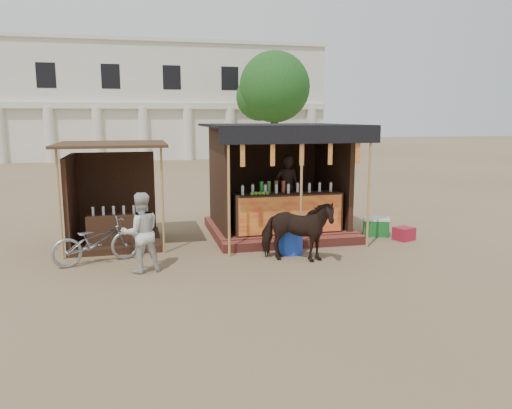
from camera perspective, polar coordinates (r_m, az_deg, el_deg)
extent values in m
plane|color=#846B4C|center=(9.47, 2.25, -8.21)|extent=(120.00, 120.00, 0.00)
cube|color=brown|center=(12.95, 2.38, -2.72)|extent=(3.40, 2.80, 0.22)
cube|color=brown|center=(11.51, 4.46, -4.41)|extent=(3.40, 0.35, 0.20)
cube|color=#341E13|center=(11.94, 3.63, -0.95)|extent=(2.60, 0.55, 0.95)
cube|color=red|center=(11.68, 4.03, -1.21)|extent=(2.50, 0.02, 0.88)
cube|color=#341E13|center=(13.93, 1.03, 3.85)|extent=(3.00, 0.12, 2.50)
cube|color=#341E13|center=(12.41, -4.27, 3.07)|extent=(0.12, 2.50, 2.50)
cube|color=#341E13|center=(13.21, 8.71, 3.40)|extent=(0.12, 2.50, 2.50)
cube|color=black|center=(12.45, 2.72, 9.02)|extent=(3.60, 3.60, 0.06)
cube|color=black|center=(10.75, 5.34, 7.88)|extent=(3.60, 0.06, 0.36)
cylinder|color=tan|center=(10.50, -3.13, 1.30)|extent=(0.06, 0.06, 2.75)
cylinder|color=tan|center=(10.89, 5.19, 1.59)|extent=(0.06, 0.06, 2.75)
cylinder|color=tan|center=(11.49, 12.78, 1.82)|extent=(0.06, 0.06, 2.75)
cube|color=red|center=(10.46, -1.54, 5.83)|extent=(0.10, 0.02, 0.55)
cube|color=red|center=(10.61, 1.91, 5.89)|extent=(0.10, 0.02, 0.55)
cube|color=red|center=(10.80, 5.26, 5.92)|extent=(0.10, 0.02, 0.55)
cube|color=red|center=(11.02, 8.48, 5.94)|extent=(0.10, 0.02, 0.55)
cube|color=red|center=(11.28, 11.57, 5.94)|extent=(0.10, 0.02, 0.55)
imported|color=black|center=(12.95, 3.57, 1.74)|extent=(0.70, 0.52, 1.77)
cube|color=#341E13|center=(12.22, -15.64, -4.03)|extent=(2.00, 2.00, 0.15)
cube|color=#341E13|center=(12.97, -15.68, 1.15)|extent=(1.90, 0.10, 2.10)
cube|color=#341E13|center=(12.11, -20.34, 0.30)|extent=(0.10, 1.90, 2.10)
cube|color=#472D19|center=(11.80, -16.18, 6.64)|extent=(2.40, 2.40, 0.06)
cylinder|color=tan|center=(11.08, -21.54, 0.03)|extent=(0.05, 0.05, 2.35)
cylinder|color=tan|center=(10.97, -10.63, 0.46)|extent=(0.05, 0.05, 2.35)
cube|color=#341E13|center=(11.66, -15.81, -3.06)|extent=(1.20, 0.50, 0.80)
imported|color=black|center=(10.28, 4.69, -3.03)|extent=(1.68, 1.27, 1.29)
imported|color=gray|center=(10.68, -17.78, -3.99)|extent=(1.88, 1.17, 0.93)
imported|color=beige|center=(9.80, -13.03, -3.14)|extent=(0.86, 0.73, 1.55)
cylinder|color=blue|center=(10.96, 3.86, -3.73)|extent=(0.75, 0.75, 0.72)
cube|color=maroon|center=(12.66, 16.55, -3.22)|extent=(0.54, 0.52, 0.31)
cube|color=#176A25|center=(12.96, 13.55, -2.59)|extent=(0.74, 0.63, 0.40)
cube|color=white|center=(12.91, 13.59, -1.59)|extent=(0.76, 0.66, 0.06)
cube|color=silver|center=(38.68, -12.90, 11.28)|extent=(26.00, 7.00, 8.00)
cube|color=silver|center=(35.08, -12.82, 10.95)|extent=(26.00, 0.50, 0.40)
cube|color=silver|center=(35.54, -13.11, 17.97)|extent=(26.00, 0.30, 0.25)
cylinder|color=silver|center=(36.12, -27.23, 7.05)|extent=(0.70, 0.70, 3.60)
cylinder|color=silver|center=(35.53, -22.50, 7.36)|extent=(0.70, 0.70, 3.60)
cylinder|color=silver|center=(35.18, -17.63, 7.63)|extent=(0.70, 0.70, 3.60)
cylinder|color=silver|center=(35.09, -12.70, 7.85)|extent=(0.70, 0.70, 3.60)
cylinder|color=silver|center=(35.25, -7.77, 8.00)|extent=(0.70, 0.70, 3.60)
cylinder|color=silver|center=(35.67, -2.93, 8.10)|extent=(0.70, 0.70, 3.60)
cylinder|color=silver|center=(36.33, 1.78, 8.15)|extent=(0.70, 0.70, 3.60)
cylinder|color=silver|center=(37.22, 6.29, 8.14)|extent=(0.70, 0.70, 3.60)
cylinder|color=#382314|center=(31.82, 2.10, 8.25)|extent=(0.50, 0.50, 4.00)
sphere|color=#246422|center=(31.86, 2.13, 13.29)|extent=(4.40, 4.40, 4.40)
sphere|color=#246422|center=(32.21, 0.43, 12.19)|extent=(2.99, 2.99, 2.99)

